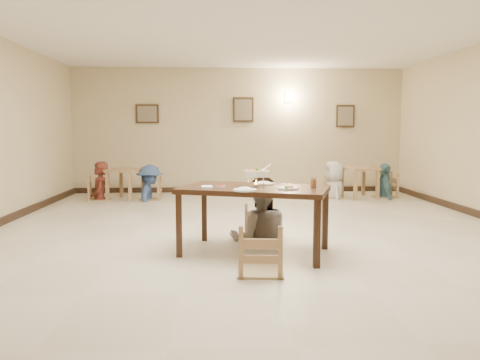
{
  "coord_description": "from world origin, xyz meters",
  "views": [
    {
      "loc": [
        -0.55,
        -6.41,
        1.49
      ],
      "look_at": [
        -0.23,
        -0.17,
        0.84
      ],
      "focal_mm": 35.0,
      "sensor_mm": 36.0,
      "label": 1
    }
  ],
  "objects": [
    {
      "name": "rice_plate_far",
      "position": [
        0.05,
        -0.55,
        0.83
      ],
      "size": [
        0.27,
        0.27,
        0.06
      ],
      "color": "white",
      "rests_on": "main_table"
    },
    {
      "name": "chair_near",
      "position": [
        -0.09,
        -1.62,
        0.51
      ],
      "size": [
        0.48,
        0.48,
        1.02
      ],
      "rotation": [
        0.0,
        0.0,
        3.07
      ],
      "color": "tan",
      "rests_on": "floor"
    },
    {
      "name": "wall_back",
      "position": [
        0.0,
        5.0,
        1.5
      ],
      "size": [
        10.0,
        0.0,
        10.0
      ],
      "primitive_type": "plane",
      "rotation": [
        1.57,
        0.0,
        0.0
      ],
      "color": "beige",
      "rests_on": "floor"
    },
    {
      "name": "bg_table_right",
      "position": [
        2.65,
        3.86,
        0.55
      ],
      "size": [
        0.84,
        0.84,
        0.68
      ],
      "rotation": [
        0.0,
        0.0,
        0.27
      ],
      "color": "tan",
      "rests_on": "floor"
    },
    {
      "name": "bg_diner_d",
      "position": [
        3.22,
        3.86,
        0.77
      ],
      "size": [
        0.41,
        0.92,
        1.54
      ],
      "primitive_type": "imported",
      "rotation": [
        0.0,
        0.0,
        1.53
      ],
      "color": "teal",
      "rests_on": "floor"
    },
    {
      "name": "rice_plate_near",
      "position": [
        -0.23,
        -1.17,
        0.83
      ],
      "size": [
        0.27,
        0.27,
        0.06
      ],
      "color": "white",
      "rests_on": "main_table"
    },
    {
      "name": "ceiling",
      "position": [
        0.0,
        0.0,
        3.0
      ],
      "size": [
        10.0,
        10.0,
        0.0
      ],
      "primitive_type": "plane",
      "color": "white",
      "rests_on": "wall_back"
    },
    {
      "name": "wall_front",
      "position": [
        0.0,
        -5.0,
        1.5
      ],
      "size": [
        10.0,
        0.0,
        10.0
      ],
      "primitive_type": "plane",
      "rotation": [
        -1.57,
        0.0,
        0.0
      ],
      "color": "beige",
      "rests_on": "floor"
    },
    {
      "name": "fried_plate",
      "position": [
        0.29,
        -1.04,
        0.83
      ],
      "size": [
        0.24,
        0.24,
        0.05
      ],
      "color": "white",
      "rests_on": "main_table"
    },
    {
      "name": "bg_diner_b",
      "position": [
        -2.0,
        3.75,
        0.76
      ],
      "size": [
        0.58,
        0.99,
        1.53
      ],
      "primitive_type": "imported",
      "rotation": [
        0.0,
        0.0,
        1.58
      ],
      "color": "#445F91",
      "rests_on": "floor"
    },
    {
      "name": "chili_dish",
      "position": [
        -0.5,
        -0.78,
        0.83
      ],
      "size": [
        0.1,
        0.1,
        0.02
      ],
      "color": "white",
      "rests_on": "main_table"
    },
    {
      "name": "baseboard_back",
      "position": [
        0.0,
        4.97,
        0.06
      ],
      "size": [
        8.0,
        0.06,
        0.12
      ],
      "primitive_type": "cube",
      "color": "black",
      "rests_on": "floor"
    },
    {
      "name": "floor",
      "position": [
        0.0,
        0.0,
        0.0
      ],
      "size": [
        10.0,
        10.0,
        0.0
      ],
      "primitive_type": "plane",
      "color": "beige",
      "rests_on": "ground"
    },
    {
      "name": "bg_diner_a",
      "position": [
        -3.08,
        3.75,
        0.84
      ],
      "size": [
        0.53,
        0.68,
        1.67
      ],
      "primitive_type": "imported",
      "rotation": [
        0.0,
        0.0,
        4.93
      ],
      "color": "maroon",
      "rests_on": "floor"
    },
    {
      "name": "bg_chair_lr",
      "position": [
        -2.0,
        3.75,
        0.47
      ],
      "size": [
        0.44,
        0.44,
        0.94
      ],
      "rotation": [
        0.0,
        0.0,
        -1.58
      ],
      "color": "tan",
      "rests_on": "floor"
    },
    {
      "name": "napkin_cutlery",
      "position": [
        -0.66,
        -0.94,
        0.83
      ],
      "size": [
        0.16,
        0.26,
        0.03
      ],
      "color": "white",
      "rests_on": "main_table"
    },
    {
      "name": "chair_far",
      "position": [
        0.03,
        -0.05,
        0.43
      ],
      "size": [
        0.41,
        0.41,
        0.87
      ],
      "rotation": [
        0.0,
        0.0,
        -0.05
      ],
      "color": "tan",
      "rests_on": "floor"
    },
    {
      "name": "bg_chair_ll",
      "position": [
        -3.08,
        3.75,
        0.49
      ],
      "size": [
        0.46,
        0.46,
        0.97
      ],
      "rotation": [
        0.0,
        0.0,
        1.73
      ],
      "color": "tan",
      "rests_on": "floor"
    },
    {
      "name": "main_diner",
      "position": [
        0.04,
        -0.11,
        0.87
      ],
      "size": [
        0.84,
        0.66,
        1.73
      ],
      "primitive_type": "imported",
      "rotation": [
        0.0,
        0.0,
        3.14
      ],
      "color": "gray",
      "rests_on": "floor"
    },
    {
      "name": "picture_b",
      "position": [
        0.1,
        4.96,
        2.0
      ],
      "size": [
        0.5,
        0.04,
        0.6
      ],
      "color": "#352515",
      "rests_on": "wall_back"
    },
    {
      "name": "main_table",
      "position": [
        -0.09,
        -0.8,
        0.73
      ],
      "size": [
        1.96,
        1.49,
        0.82
      ],
      "rotation": [
        0.0,
        0.0,
        -0.33
      ],
      "color": "#351D10",
      "rests_on": "floor"
    },
    {
      "name": "drink_glass",
      "position": [
        0.61,
        -0.92,
        0.88
      ],
      "size": [
        0.07,
        0.07,
        0.14
      ],
      "color": "white",
      "rests_on": "main_table"
    },
    {
      "name": "curry_warmer",
      "position": [
        -0.07,
        -0.81,
        0.98
      ],
      "size": [
        0.35,
        0.31,
        0.28
      ],
      "color": "silver",
      "rests_on": "main_table"
    },
    {
      "name": "picture_c",
      "position": [
        2.6,
        4.96,
        1.85
      ],
      "size": [
        0.45,
        0.04,
        0.55
      ],
      "color": "#352515",
      "rests_on": "wall_back"
    },
    {
      "name": "picture_a",
      "position": [
        -2.2,
        4.96,
        1.9
      ],
      "size": [
        0.55,
        0.04,
        0.45
      ],
      "color": "#352515",
      "rests_on": "wall_back"
    },
    {
      "name": "bg_chair_rr",
      "position": [
        3.22,
        3.86,
        0.53
      ],
      "size": [
        0.5,
        0.5,
        1.06
      ],
      "rotation": [
        0.0,
        0.0,
        -1.59
      ],
      "color": "tan",
      "rests_on": "floor"
    },
    {
      "name": "wall_sconce",
      "position": [
        1.2,
        4.96,
        2.3
      ],
      "size": [
        0.16,
        0.05,
        0.22
      ],
      "primitive_type": "cube",
      "color": "#FFD88C",
      "rests_on": "wall_back"
    },
    {
      "name": "bg_diner_c",
      "position": [
        2.09,
        3.9,
        0.82
      ],
      "size": [
        0.52,
        0.8,
        1.64
      ],
      "primitive_type": "imported",
      "rotation": [
        0.0,
        0.0,
        4.71
      ],
      "color": "silver",
      "rests_on": "floor"
    },
    {
      "name": "bg_chair_rl",
      "position": [
        2.09,
        3.9,
        0.45
      ],
      "size": [
        0.43,
        0.43,
        0.91
      ],
      "rotation": [
        0.0,
        0.0,
        1.4
      ],
      "color": "tan",
      "rests_on": "floor"
    },
    {
      "name": "bg_table_left",
      "position": [
        -2.54,
        3.83,
        0.54
      ],
      "size": [
        0.87,
        0.87,
        0.67
      ],
      "rotation": [
        0.0,
        0.0,
        -0.36
      ],
      "color": "tan",
      "rests_on": "floor"
    }
  ]
}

